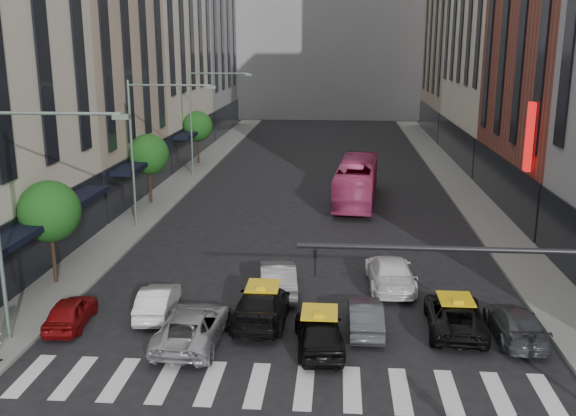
% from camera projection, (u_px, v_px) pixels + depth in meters
% --- Properties ---
extents(ground, '(160.00, 160.00, 0.00)m').
position_uv_depth(ground, '(283.00, 411.00, 20.21)').
color(ground, black).
rests_on(ground, ground).
extents(sidewalk_left, '(3.00, 96.00, 0.15)m').
position_uv_depth(sidewalk_left, '(170.00, 191.00, 50.04)').
color(sidewalk_left, slate).
rests_on(sidewalk_left, ground).
extents(sidewalk_right, '(3.00, 96.00, 0.15)m').
position_uv_depth(sidewalk_right, '(469.00, 197.00, 48.28)').
color(sidewalk_right, slate).
rests_on(sidewalk_right, ground).
extents(building_left_b, '(8.00, 16.00, 24.00)m').
position_uv_depth(building_left_b, '(79.00, 33.00, 45.58)').
color(building_left_b, tan).
rests_on(building_left_b, ground).
extents(building_left_d, '(8.00, 18.00, 30.00)m').
position_uv_depth(building_left_d, '(193.00, 13.00, 80.57)').
color(building_left_d, gray).
rests_on(building_left_d, ground).
extents(building_right_d, '(8.00, 18.00, 28.00)m').
position_uv_depth(building_right_d, '(467.00, 21.00, 78.20)').
color(building_right_d, tan).
rests_on(building_right_d, ground).
extents(tree_near, '(2.88, 2.88, 4.95)m').
position_uv_depth(tree_near, '(49.00, 211.00, 29.87)').
color(tree_near, black).
rests_on(tree_near, sidewalk_left).
extents(tree_mid, '(2.88, 2.88, 4.95)m').
position_uv_depth(tree_mid, '(149.00, 154.00, 45.32)').
color(tree_mid, black).
rests_on(tree_mid, sidewalk_left).
extents(tree_far, '(2.88, 2.88, 4.95)m').
position_uv_depth(tree_far, '(197.00, 126.00, 60.77)').
color(tree_far, black).
rests_on(tree_far, sidewalk_left).
extents(streetlamp_near, '(5.38, 0.25, 9.00)m').
position_uv_depth(streetlamp_near, '(18.00, 194.00, 23.38)').
color(streetlamp_near, gray).
rests_on(streetlamp_near, sidewalk_left).
extents(streetlamp_mid, '(5.38, 0.25, 9.00)m').
position_uv_depth(streetlamp_mid, '(146.00, 134.00, 38.83)').
color(streetlamp_mid, gray).
rests_on(streetlamp_mid, sidewalk_left).
extents(streetlamp_far, '(5.38, 0.25, 9.00)m').
position_uv_depth(streetlamp_far, '(202.00, 109.00, 54.28)').
color(streetlamp_far, gray).
rests_on(streetlamp_far, sidewalk_left).
extents(traffic_signal, '(10.10, 0.20, 6.00)m').
position_uv_depth(traffic_signal, '(559.00, 298.00, 17.54)').
color(traffic_signal, black).
rests_on(traffic_signal, ground).
extents(liberty_sign, '(0.30, 0.70, 4.00)m').
position_uv_depth(liberty_sign, '(529.00, 137.00, 37.07)').
color(liberty_sign, red).
rests_on(liberty_sign, ground).
extents(car_red, '(1.73, 3.70, 1.22)m').
position_uv_depth(car_red, '(71.00, 312.00, 26.16)').
color(car_red, maroon).
rests_on(car_red, ground).
extents(car_white_front, '(1.61, 3.92, 1.26)m').
position_uv_depth(car_white_front, '(158.00, 301.00, 27.21)').
color(car_white_front, silver).
rests_on(car_white_front, ground).
extents(car_silver, '(2.47, 5.07, 1.39)m').
position_uv_depth(car_silver, '(193.00, 326.00, 24.64)').
color(car_silver, '#A0A0A5').
rests_on(car_silver, ground).
extents(taxi_left, '(2.40, 5.35, 1.52)m').
position_uv_depth(taxi_left, '(263.00, 304.00, 26.61)').
color(taxi_left, black).
rests_on(taxi_left, ground).
extents(taxi_center, '(2.20, 4.47, 1.47)m').
position_uv_depth(taxi_center, '(319.00, 331.00, 24.14)').
color(taxi_center, black).
rests_on(taxi_center, ground).
extents(car_grey_mid, '(1.41, 3.86, 1.26)m').
position_uv_depth(car_grey_mid, '(365.00, 316.00, 25.72)').
color(car_grey_mid, '#393B40').
rests_on(car_grey_mid, ground).
extents(taxi_right, '(2.45, 4.87, 1.32)m').
position_uv_depth(taxi_right, '(455.00, 315.00, 25.75)').
color(taxi_right, black).
rests_on(taxi_right, ground).
extents(car_grey_curb, '(1.76, 4.31, 1.25)m').
position_uv_depth(car_grey_curb, '(515.00, 323.00, 25.03)').
color(car_grey_curb, '#3B3F42').
rests_on(car_grey_curb, ground).
extents(car_row2_left, '(2.17, 4.75, 1.51)m').
position_uv_depth(car_row2_left, '(278.00, 278.00, 29.53)').
color(car_row2_left, '#A4A4A9').
rests_on(car_row2_left, ground).
extents(car_row2_right, '(2.31, 5.22, 1.49)m').
position_uv_depth(car_row2_right, '(390.00, 272.00, 30.35)').
color(car_row2_right, white).
rests_on(car_row2_right, ground).
extents(bus, '(3.54, 11.33, 3.10)m').
position_uv_depth(bus, '(357.00, 181.00, 46.50)').
color(bus, '#CB3B74').
rests_on(bus, ground).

